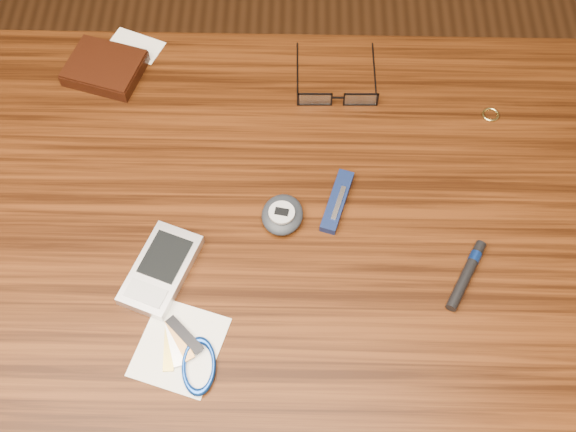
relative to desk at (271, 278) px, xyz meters
name	(u,v)px	position (x,y,z in m)	size (l,w,h in m)	color
ground	(277,406)	(0.00, 0.00, -0.65)	(3.80, 3.80, 0.00)	#472814
desk	(271,278)	(0.00, 0.00, 0.00)	(1.00, 0.70, 0.75)	#3A1A09
wallet_and_card	(106,67)	(-0.24, 0.27, 0.11)	(0.14, 0.14, 0.02)	black
eyeglasses	(338,96)	(0.09, 0.23, 0.11)	(0.11, 0.12, 0.02)	black
gold_ring	(491,115)	(0.30, 0.21, 0.10)	(0.02, 0.02, 0.00)	#D2C26E
pda_phone	(161,270)	(-0.13, -0.04, 0.11)	(0.10, 0.13, 0.02)	silver
pedometer	(282,215)	(0.02, 0.04, 0.11)	(0.06, 0.07, 0.02)	black
notepad_keys	(189,356)	(-0.09, -0.15, 0.11)	(0.12, 0.12, 0.01)	white
pocket_knife	(337,201)	(0.08, 0.06, 0.11)	(0.05, 0.09, 0.01)	#0C153C
black_blue_pen	(467,273)	(0.24, -0.04, 0.11)	(0.06, 0.09, 0.01)	black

